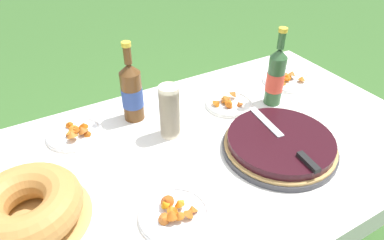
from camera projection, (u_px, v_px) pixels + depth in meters
garden_table at (205, 166)px, 1.24m from camera, size 1.63×0.95×0.78m
tablecloth at (206, 152)px, 1.20m from camera, size 1.64×0.96×0.10m
berry_tart at (280, 144)px, 1.17m from camera, size 0.39×0.39×0.06m
serving_knife at (287, 141)px, 1.12m from camera, size 0.07×0.38×0.01m
bundt_cake at (26, 207)px, 0.91m from camera, size 0.33×0.33×0.11m
cup_stack at (170, 111)px, 1.20m from camera, size 0.07×0.07×0.20m
cider_bottle_green at (276, 76)px, 1.36m from camera, size 0.07×0.07×0.32m
cider_bottle_amber at (132, 92)px, 1.28m from camera, size 0.08×0.08×0.31m
snack_plate_near at (174, 214)px, 0.95m from camera, size 0.20×0.20×0.06m
snack_plate_left at (287, 79)px, 1.57m from camera, size 0.23×0.23×0.06m
snack_plate_right at (228, 103)px, 1.41m from camera, size 0.19×0.19×0.06m
snack_plate_far at (75, 133)px, 1.24m from camera, size 0.20×0.20×0.06m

